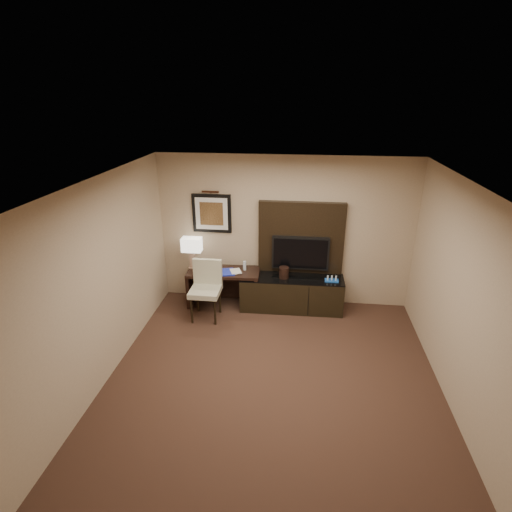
# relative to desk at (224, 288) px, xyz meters

# --- Properties ---
(floor) EXTENTS (4.50, 5.00, 0.01)m
(floor) POSITION_rel_desk_xyz_m (1.05, -2.15, -0.35)
(floor) COLOR #372118
(floor) RESTS_ON ground
(ceiling) EXTENTS (4.50, 5.00, 0.01)m
(ceiling) POSITION_rel_desk_xyz_m (1.05, -2.15, 2.36)
(ceiling) COLOR silver
(ceiling) RESTS_ON wall_back
(wall_back) EXTENTS (4.50, 0.01, 2.70)m
(wall_back) POSITION_rel_desk_xyz_m (1.05, 0.35, 1.01)
(wall_back) COLOR tan
(wall_back) RESTS_ON floor
(wall_front) EXTENTS (4.50, 0.01, 2.70)m
(wall_front) POSITION_rel_desk_xyz_m (1.05, -4.65, 1.01)
(wall_front) COLOR tan
(wall_front) RESTS_ON floor
(wall_left) EXTENTS (0.01, 5.00, 2.70)m
(wall_left) POSITION_rel_desk_xyz_m (-1.20, -2.15, 1.01)
(wall_left) COLOR tan
(wall_left) RESTS_ON floor
(wall_right) EXTENTS (0.01, 5.00, 2.70)m
(wall_right) POSITION_rel_desk_xyz_m (3.30, -2.15, 1.01)
(wall_right) COLOR tan
(wall_right) RESTS_ON floor
(desk) EXTENTS (1.31, 0.61, 0.69)m
(desk) POSITION_rel_desk_xyz_m (0.00, 0.00, 0.00)
(desk) COLOR black
(desk) RESTS_ON floor
(credenza) EXTENTS (1.82, 0.53, 0.62)m
(credenza) POSITION_rel_desk_xyz_m (1.23, -0.00, -0.03)
(credenza) COLOR black
(credenza) RESTS_ON floor
(tv_wall_panel) EXTENTS (1.50, 0.12, 1.30)m
(tv_wall_panel) POSITION_rel_desk_xyz_m (1.35, 0.29, 0.93)
(tv_wall_panel) COLOR black
(tv_wall_panel) RESTS_ON wall_back
(tv) EXTENTS (1.00, 0.08, 0.60)m
(tv) POSITION_rel_desk_xyz_m (1.35, 0.19, 0.68)
(tv) COLOR black
(tv) RESTS_ON tv_wall_panel
(artwork) EXTENTS (0.70, 0.04, 0.70)m
(artwork) POSITION_rel_desk_xyz_m (-0.25, 0.33, 1.31)
(artwork) COLOR black
(artwork) RESTS_ON wall_back
(picture_light) EXTENTS (0.04, 0.04, 0.30)m
(picture_light) POSITION_rel_desk_xyz_m (-0.25, 0.29, 1.71)
(picture_light) COLOR #3E2114
(picture_light) RESTS_ON wall_back
(desk_chair) EXTENTS (0.51, 0.58, 1.05)m
(desk_chair) POSITION_rel_desk_xyz_m (-0.22, -0.49, 0.18)
(desk_chair) COLOR beige
(desk_chair) RESTS_ON floor
(table_lamp) EXTENTS (0.35, 0.23, 0.54)m
(table_lamp) POSITION_rel_desk_xyz_m (-0.58, 0.08, 0.61)
(table_lamp) COLOR tan
(table_lamp) RESTS_ON desk
(desk_phone) EXTENTS (0.23, 0.22, 0.09)m
(desk_phone) POSITION_rel_desk_xyz_m (-0.26, -0.05, 0.39)
(desk_phone) COLOR black
(desk_phone) RESTS_ON desk
(blue_folder) EXTENTS (0.30, 0.36, 0.02)m
(blue_folder) POSITION_rel_desk_xyz_m (0.09, -0.07, 0.35)
(blue_folder) COLOR #1A2AAE
(blue_folder) RESTS_ON desk
(book) EXTENTS (0.18, 0.09, 0.24)m
(book) POSITION_rel_desk_xyz_m (0.14, -0.06, 0.47)
(book) COLOR #B2AA8C
(book) RESTS_ON desk
(water_bottle) EXTENTS (0.06, 0.06, 0.17)m
(water_bottle) POSITION_rel_desk_xyz_m (0.37, 0.08, 0.43)
(water_bottle) COLOR silver
(water_bottle) RESTS_ON desk
(ice_bucket) EXTENTS (0.19, 0.19, 0.20)m
(ice_bucket) POSITION_rel_desk_xyz_m (1.08, -0.02, 0.38)
(ice_bucket) COLOR black
(ice_bucket) RESTS_ON credenza
(minibar_tray) EXTENTS (0.24, 0.15, 0.08)m
(minibar_tray) POSITION_rel_desk_xyz_m (1.91, -0.06, 0.32)
(minibar_tray) COLOR #1A52AC
(minibar_tray) RESTS_ON credenza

